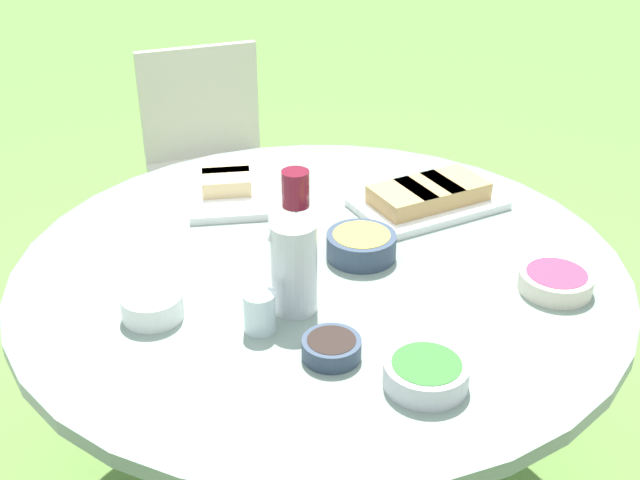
{
  "coord_description": "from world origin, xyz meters",
  "views": [
    {
      "loc": [
        0.42,
        1.55,
        1.69
      ],
      "look_at": [
        0.0,
        0.0,
        0.78
      ],
      "focal_mm": 45.0,
      "sensor_mm": 36.0,
      "label": 1
    }
  ],
  "objects_px": {
    "water_pitcher": "(294,267)",
    "wine_glass": "(296,191)",
    "chair_far_back": "(210,153)",
    "dining_table": "(320,295)"
  },
  "relations": [
    {
      "from": "dining_table",
      "to": "chair_far_back",
      "type": "distance_m",
      "value": 1.19
    },
    {
      "from": "wine_glass",
      "to": "chair_far_back",
      "type": "bearing_deg",
      "value": -85.75
    },
    {
      "from": "wine_glass",
      "to": "water_pitcher",
      "type": "bearing_deg",
      "value": 75.67
    },
    {
      "from": "wine_glass",
      "to": "dining_table",
      "type": "bearing_deg",
      "value": 98.62
    },
    {
      "from": "water_pitcher",
      "to": "wine_glass",
      "type": "relative_size",
      "value": 1.19
    },
    {
      "from": "dining_table",
      "to": "chair_far_back",
      "type": "xyz_separation_m",
      "value": [
        0.1,
        -1.18,
        -0.11
      ]
    },
    {
      "from": "water_pitcher",
      "to": "wine_glass",
      "type": "height_order",
      "value": "water_pitcher"
    },
    {
      "from": "chair_far_back",
      "to": "water_pitcher",
      "type": "height_order",
      "value": "water_pitcher"
    },
    {
      "from": "chair_far_back",
      "to": "wine_glass",
      "type": "height_order",
      "value": "wine_glass"
    },
    {
      "from": "chair_far_back",
      "to": "wine_glass",
      "type": "relative_size",
      "value": 5.15
    }
  ]
}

